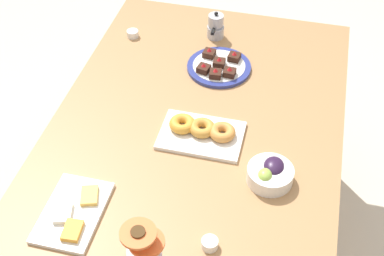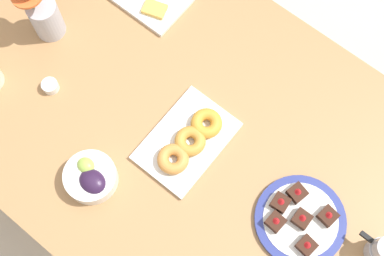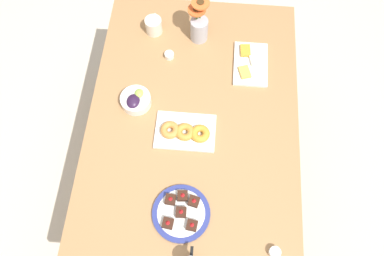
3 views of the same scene
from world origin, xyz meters
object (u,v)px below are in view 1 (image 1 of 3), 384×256
(grape_bowl, at_px, (270,173))
(cheese_platter, at_px, (73,213))
(dessert_plate, at_px, (219,67))
(moka_pot, at_px, (216,27))
(croissant_platter, at_px, (202,132))
(dining_table, at_px, (192,153))
(jam_cup_honey, at_px, (133,33))
(jam_cup_berry, at_px, (210,243))

(grape_bowl, bearing_deg, cheese_platter, -63.53)
(dessert_plate, bearing_deg, moka_pot, -164.52)
(croissant_platter, height_order, moka_pot, moka_pot)
(dining_table, height_order, jam_cup_honey, jam_cup_honey)
(dessert_plate, bearing_deg, croissant_platter, 2.57)
(jam_cup_honey, distance_m, dessert_plate, 0.41)
(grape_bowl, bearing_deg, moka_pot, -155.70)
(grape_bowl, height_order, dessert_plate, grape_bowl)
(dining_table, distance_m, grape_bowl, 0.33)
(cheese_platter, height_order, jam_cup_berry, cheese_platter)
(cheese_platter, relative_size, jam_cup_berry, 5.42)
(dining_table, height_order, croissant_platter, croissant_platter)
(jam_cup_honey, bearing_deg, grape_bowl, 45.89)
(cheese_platter, bearing_deg, croissant_platter, 144.46)
(dining_table, relative_size, dessert_plate, 6.45)
(grape_bowl, distance_m, croissant_platter, 0.29)
(dessert_plate, relative_size, moka_pot, 2.09)
(dining_table, bearing_deg, jam_cup_berry, 20.20)
(jam_cup_berry, bearing_deg, dining_table, -159.80)
(grape_bowl, xyz_separation_m, croissant_platter, (-0.14, -0.25, -0.01))
(jam_cup_honey, xyz_separation_m, moka_pot, (-0.08, 0.34, 0.03))
(cheese_platter, xyz_separation_m, jam_cup_berry, (0.01, 0.41, 0.01))
(cheese_platter, bearing_deg, moka_pot, 167.56)
(cheese_platter, xyz_separation_m, moka_pot, (-0.99, 0.22, 0.04))
(grape_bowl, bearing_deg, dining_table, -114.46)
(moka_pot, bearing_deg, cheese_platter, -12.44)
(cheese_platter, height_order, croissant_platter, croissant_platter)
(grape_bowl, distance_m, moka_pot, 0.79)
(grape_bowl, distance_m, cheese_platter, 0.61)
(croissant_platter, xyz_separation_m, jam_cup_honey, (-0.50, -0.41, -0.00))
(dining_table, relative_size, moka_pot, 13.45)
(grape_bowl, distance_m, jam_cup_berry, 0.31)
(jam_cup_honey, bearing_deg, dessert_plate, 71.84)
(jam_cup_honey, bearing_deg, jam_cup_berry, 29.88)
(jam_cup_berry, bearing_deg, cheese_platter, -91.65)
(jam_cup_honey, xyz_separation_m, jam_cup_berry, (0.92, 0.53, 0.00))
(jam_cup_honey, relative_size, dessert_plate, 0.19)
(jam_cup_honey, relative_size, jam_cup_berry, 1.00)
(grape_bowl, distance_m, jam_cup_honey, 0.92)
(dining_table, distance_m, croissant_platter, 0.11)
(jam_cup_honey, xyz_separation_m, dessert_plate, (0.13, 0.39, -0.00))
(jam_cup_berry, distance_m, dessert_plate, 0.81)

